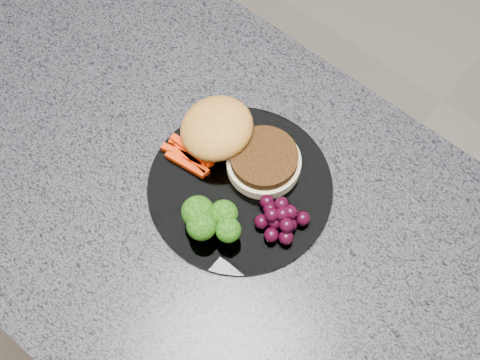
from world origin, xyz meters
name	(u,v)px	position (x,y,z in m)	size (l,w,h in m)	color
island_cabinet	(232,309)	(0.00, 0.00, 0.43)	(1.20, 0.60, 0.86)	brown
countertop	(228,225)	(0.00, 0.00, 0.88)	(1.20, 0.60, 0.04)	#474750
plate	(240,187)	(-0.02, 0.05, 0.90)	(0.26, 0.26, 0.01)	white
burger	(233,141)	(-0.06, 0.09, 0.93)	(0.21, 0.15, 0.06)	beige
carrot_sticks	(191,153)	(-0.10, 0.04, 0.91)	(0.08, 0.05, 0.02)	red
broccoli	(210,219)	(-0.01, -0.03, 0.94)	(0.09, 0.07, 0.05)	olive
grape_bunch	(280,218)	(0.06, 0.04, 0.92)	(0.07, 0.07, 0.04)	black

